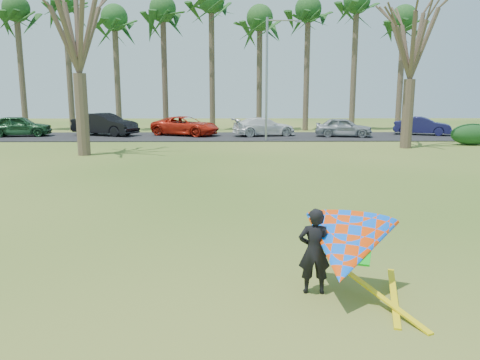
{
  "coord_description": "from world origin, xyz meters",
  "views": [
    {
      "loc": [
        -0.14,
        -9.42,
        3.25
      ],
      "look_at": [
        0.0,
        2.0,
        1.1
      ],
      "focal_mm": 35.0,
      "sensor_mm": 36.0,
      "label": 1
    }
  ],
  "objects_px": {
    "bare_tree_left": "(76,17)",
    "car_1": "(105,124)",
    "car_5": "(422,126)",
    "streetlight": "(269,73)",
    "car_3": "(264,127)",
    "car_2": "(186,126)",
    "car_4": "(344,127)",
    "car_0": "(19,126)",
    "bare_tree_right": "(413,33)",
    "kite_flyer": "(344,248)"
  },
  "relations": [
    {
      "from": "bare_tree_left",
      "to": "car_1",
      "type": "bearing_deg",
      "value": 99.53
    },
    {
      "from": "car_1",
      "to": "car_5",
      "type": "bearing_deg",
      "value": -66.95
    },
    {
      "from": "streetlight",
      "to": "car_3",
      "type": "distance_m",
      "value": 4.95
    },
    {
      "from": "car_2",
      "to": "car_4",
      "type": "relative_size",
      "value": 1.26
    },
    {
      "from": "car_4",
      "to": "car_5",
      "type": "xyz_separation_m",
      "value": [
        6.3,
        1.37,
        -0.01
      ]
    },
    {
      "from": "car_1",
      "to": "car_3",
      "type": "xyz_separation_m",
      "value": [
        11.87,
        -0.5,
        -0.15
      ]
    },
    {
      "from": "car_0",
      "to": "car_3",
      "type": "bearing_deg",
      "value": -98.44
    },
    {
      "from": "bare_tree_right",
      "to": "car_2",
      "type": "xyz_separation_m",
      "value": [
        -13.77,
        7.68,
        -5.8
      ]
    },
    {
      "from": "car_1",
      "to": "car_4",
      "type": "bearing_deg",
      "value": -71.23
    },
    {
      "from": "car_2",
      "to": "kite_flyer",
      "type": "xyz_separation_m",
      "value": [
        5.35,
        -28.12,
        0.07
      ]
    },
    {
      "from": "car_2",
      "to": "car_4",
      "type": "distance_m",
      "value": 11.65
    },
    {
      "from": "bare_tree_right",
      "to": "car_4",
      "type": "relative_size",
      "value": 2.28
    },
    {
      "from": "car_1",
      "to": "car_0",
      "type": "bearing_deg",
      "value": 118.81
    },
    {
      "from": "bare_tree_left",
      "to": "car_0",
      "type": "bearing_deg",
      "value": 127.95
    },
    {
      "from": "streetlight",
      "to": "kite_flyer",
      "type": "xyz_separation_m",
      "value": [
        -0.59,
        -24.44,
        -3.63
      ]
    },
    {
      "from": "bare_tree_right",
      "to": "car_1",
      "type": "height_order",
      "value": "bare_tree_right"
    },
    {
      "from": "car_0",
      "to": "car_4",
      "type": "bearing_deg",
      "value": -100.18
    },
    {
      "from": "car_4",
      "to": "car_5",
      "type": "relative_size",
      "value": 0.98
    },
    {
      "from": "car_1",
      "to": "kite_flyer",
      "type": "relative_size",
      "value": 2.1
    },
    {
      "from": "bare_tree_left",
      "to": "car_4",
      "type": "xyz_separation_m",
      "value": [
        15.82,
        9.58,
        -6.17
      ]
    },
    {
      "from": "car_5",
      "to": "car_4",
      "type": "bearing_deg",
      "value": 124.75
    },
    {
      "from": "bare_tree_left",
      "to": "car_4",
      "type": "bearing_deg",
      "value": 31.2
    },
    {
      "from": "streetlight",
      "to": "kite_flyer",
      "type": "distance_m",
      "value": 24.71
    },
    {
      "from": "bare_tree_right",
      "to": "car_0",
      "type": "relative_size",
      "value": 2.07
    },
    {
      "from": "bare_tree_left",
      "to": "bare_tree_right",
      "type": "relative_size",
      "value": 1.05
    },
    {
      "from": "car_0",
      "to": "bare_tree_right",
      "type": "bearing_deg",
      "value": -114.28
    },
    {
      "from": "bare_tree_right",
      "to": "streetlight",
      "type": "bearing_deg",
      "value": 152.97
    },
    {
      "from": "car_0",
      "to": "car_1",
      "type": "bearing_deg",
      "value": -92.72
    },
    {
      "from": "bare_tree_left",
      "to": "car_1",
      "type": "distance_m",
      "value": 12.46
    },
    {
      "from": "car_1",
      "to": "car_2",
      "type": "bearing_deg",
      "value": -68.13
    },
    {
      "from": "bare_tree_right",
      "to": "kite_flyer",
      "type": "height_order",
      "value": "bare_tree_right"
    },
    {
      "from": "streetlight",
      "to": "car_1",
      "type": "distance_m",
      "value": 13.04
    },
    {
      "from": "streetlight",
      "to": "car_5",
      "type": "distance_m",
      "value": 13.14
    },
    {
      "from": "car_0",
      "to": "car_4",
      "type": "relative_size",
      "value": 1.1
    },
    {
      "from": "streetlight",
      "to": "car_1",
      "type": "bearing_deg",
      "value": 162.59
    },
    {
      "from": "car_4",
      "to": "kite_flyer",
      "type": "height_order",
      "value": "kite_flyer"
    },
    {
      "from": "bare_tree_right",
      "to": "car_2",
      "type": "relative_size",
      "value": 1.8
    },
    {
      "from": "streetlight",
      "to": "car_4",
      "type": "height_order",
      "value": "streetlight"
    },
    {
      "from": "car_5",
      "to": "kite_flyer",
      "type": "relative_size",
      "value": 1.72
    },
    {
      "from": "bare_tree_left",
      "to": "streetlight",
      "type": "xyz_separation_m",
      "value": [
        10.16,
        7.0,
        -2.45
      ]
    },
    {
      "from": "car_0",
      "to": "car_3",
      "type": "relative_size",
      "value": 0.96
    },
    {
      "from": "bare_tree_left",
      "to": "car_3",
      "type": "relative_size",
      "value": 2.09
    },
    {
      "from": "streetlight",
      "to": "car_4",
      "type": "xyz_separation_m",
      "value": [
        5.66,
        2.58,
        -3.72
      ]
    },
    {
      "from": "car_4",
      "to": "car_2",
      "type": "bearing_deg",
      "value": 96.77
    },
    {
      "from": "car_0",
      "to": "car_2",
      "type": "height_order",
      "value": "car_0"
    },
    {
      "from": "car_5",
      "to": "car_3",
      "type": "bearing_deg",
      "value": 115.81
    },
    {
      "from": "car_2",
      "to": "streetlight",
      "type": "bearing_deg",
      "value": -97.57
    },
    {
      "from": "kite_flyer",
      "to": "car_5",
      "type": "bearing_deg",
      "value": 66.15
    },
    {
      "from": "car_2",
      "to": "kite_flyer",
      "type": "relative_size",
      "value": 2.14
    },
    {
      "from": "bare_tree_right",
      "to": "car_3",
      "type": "xyz_separation_m",
      "value": [
        -7.94,
        7.25,
        -5.83
      ]
    }
  ]
}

